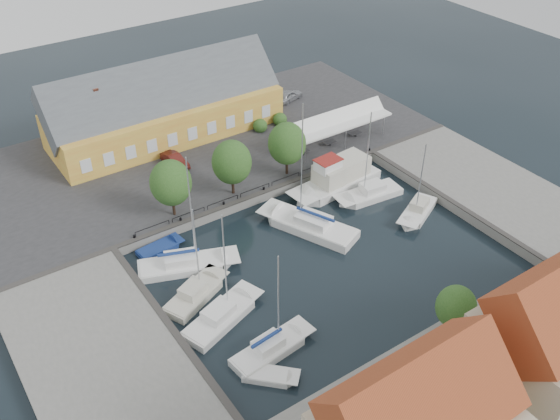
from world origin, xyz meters
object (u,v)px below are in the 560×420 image
at_px(trawler, 337,179).
at_px(west_boat_d, 271,350).
at_px(launch_nw, 160,249).
at_px(east_boat_b, 417,212).
at_px(car_red, 175,160).
at_px(tent_canopy, 337,123).
at_px(west_boat_a, 186,266).
at_px(car_silver, 289,95).
at_px(warehouse, 159,109).
at_px(west_boat_b, 196,295).
at_px(east_boat_a, 369,195).
at_px(west_boat_c, 222,317).
at_px(launch_sw, 270,377).
at_px(center_sailboat, 309,227).

bearing_deg(trawler, west_boat_d, -140.52).
xyz_separation_m(trawler, launch_nw, (-21.23, 0.95, -0.93)).
bearing_deg(east_boat_b, car_red, 128.46).
xyz_separation_m(tent_canopy, west_boat_a, (-25.37, -9.56, -3.41)).
distance_m(car_silver, west_boat_d, 44.31).
distance_m(warehouse, east_boat_b, 33.39).
relative_size(car_red, west_boat_b, 0.43).
relative_size(east_boat_a, west_boat_c, 1.00).
bearing_deg(west_boat_d, car_silver, 53.37).
relative_size(west_boat_d, launch_nw, 2.13).
xyz_separation_m(car_silver, launch_sw, (-27.93, -37.64, -1.67)).
bearing_deg(center_sailboat, west_boat_c, -156.25).
xyz_separation_m(trawler, launch_sw, (-20.92, -18.10, -0.93)).
relative_size(trawler, launch_sw, 2.78).
bearing_deg(west_boat_b, tent_canopy, 27.20).
bearing_deg(center_sailboat, east_boat_b, -21.37).
height_order(car_red, west_boat_d, west_boat_d).
bearing_deg(car_silver, west_boat_a, 113.55).
bearing_deg(tent_canopy, west_boat_d, -137.20).
bearing_deg(west_boat_d, launch_nw, 96.12).
bearing_deg(east_boat_a, west_boat_d, -149.53).
bearing_deg(trawler, car_red, 136.45).
relative_size(warehouse, west_boat_a, 2.28).
relative_size(car_silver, launch_nw, 0.94).
bearing_deg(west_boat_a, west_boat_c, -94.36).
relative_size(car_red, west_boat_c, 0.37).
relative_size(east_boat_a, launch_sw, 2.61).
height_order(tent_canopy, east_boat_b, east_boat_b).
bearing_deg(launch_sw, center_sailboat, 44.54).
height_order(warehouse, launch_sw, warehouse).
bearing_deg(launch_nw, west_boat_d, -83.88).
relative_size(west_boat_c, launch_nw, 2.32).
bearing_deg(tent_canopy, west_boat_a, -159.35).
xyz_separation_m(tent_canopy, car_red, (-18.60, 6.17, -2.00)).
bearing_deg(tent_canopy, launch_sw, -136.37).
bearing_deg(launch_nw, west_boat_a, -76.37).
height_order(car_silver, trawler, trawler).
distance_m(center_sailboat, west_boat_d, 16.71).
height_order(west_boat_c, launch_sw, west_boat_c).
xyz_separation_m(car_silver, east_boat_b, (-3.28, -28.41, -1.50)).
bearing_deg(west_boat_b, launch_sw, -87.20).
xyz_separation_m(center_sailboat, west_boat_b, (-14.27, -2.37, -0.10)).
height_order(trawler, east_boat_b, east_boat_b).
xyz_separation_m(car_red, trawler, (13.53, -12.86, -0.67)).
distance_m(warehouse, west_boat_a, 25.35).
height_order(trawler, launch_sw, trawler).
bearing_deg(center_sailboat, west_boat_a, 172.56).
height_order(west_boat_a, launch_nw, west_boat_a).
bearing_deg(tent_canopy, warehouse, 140.14).
bearing_deg(west_boat_a, car_red, 66.70).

